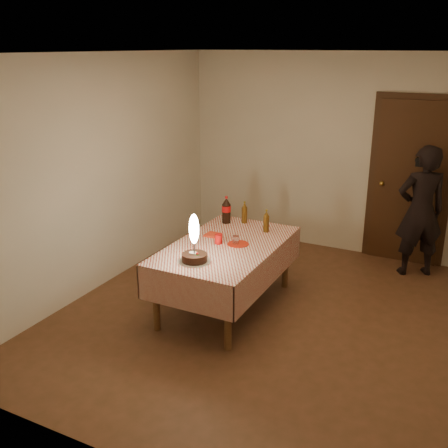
{
  "coord_description": "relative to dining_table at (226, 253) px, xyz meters",
  "views": [
    {
      "loc": [
        1.8,
        -4.47,
        2.67
      ],
      "look_at": [
        -0.46,
        -0.01,
        0.95
      ],
      "focal_mm": 42.0,
      "sensor_mm": 36.0,
      "label": 1
    }
  ],
  "objects": [
    {
      "name": "cola_bottle",
      "position": [
        -0.31,
        0.62,
        0.25
      ],
      "size": [
        0.1,
        0.1,
        0.32
      ],
      "color": "black",
      "rests_on": "dining_table"
    },
    {
      "name": "amber_bottle_right",
      "position": [
        0.22,
        0.55,
        0.21
      ],
      "size": [
        0.06,
        0.06,
        0.26
      ],
      "color": "#54340E",
      "rests_on": "dining_table"
    },
    {
      "name": "room_shell",
      "position": [
        0.49,
        0.04,
        1.04
      ],
      "size": [
        4.04,
        4.54,
        2.62
      ],
      "color": "silver",
      "rests_on": "ground"
    },
    {
      "name": "birthday_cake",
      "position": [
        -0.07,
        -0.54,
        0.23
      ],
      "size": [
        0.3,
        0.3,
        0.47
      ],
      "color": "white",
      "rests_on": "dining_table"
    },
    {
      "name": "photographer",
      "position": [
        1.67,
        1.81,
        0.18
      ],
      "size": [
        0.69,
        0.62,
        1.59
      ],
      "color": "black",
      "rests_on": "ground"
    },
    {
      "name": "red_cup",
      "position": [
        -0.08,
        -0.01,
        0.15
      ],
      "size": [
        0.08,
        0.08,
        0.1
      ],
      "primitive_type": "cylinder",
      "color": "red",
      "rests_on": "dining_table"
    },
    {
      "name": "clear_cup",
      "position": [
        0.09,
        0.05,
        0.14
      ],
      "size": [
        0.07,
        0.07,
        0.09
      ],
      "primitive_type": "cylinder",
      "color": "silver",
      "rests_on": "dining_table"
    },
    {
      "name": "ground",
      "position": [
        0.46,
        -0.04,
        -0.62
      ],
      "size": [
        4.0,
        4.5,
        0.01
      ],
      "primitive_type": "cube",
      "color": "brown",
      "rests_on": "ground"
    },
    {
      "name": "amber_bottle_left",
      "position": [
        -0.12,
        0.72,
        0.21
      ],
      "size": [
        0.06,
        0.06,
        0.26
      ],
      "color": "#54340E",
      "rests_on": "dining_table"
    },
    {
      "name": "red_plate",
      "position": [
        0.11,
        0.06,
        0.1
      ],
      "size": [
        0.22,
        0.22,
        0.01
      ],
      "primitive_type": "cylinder",
      "color": "red",
      "rests_on": "dining_table"
    },
    {
      "name": "dining_table",
      "position": [
        0.0,
        0.0,
        0.0
      ],
      "size": [
        1.02,
        1.72,
        0.71
      ],
      "color": "brown",
      "rests_on": "ground"
    },
    {
      "name": "napkin_stack",
      "position": [
        -0.25,
        0.17,
        0.11
      ],
      "size": [
        0.15,
        0.15,
        0.02
      ],
      "primitive_type": "cube",
      "color": "red",
      "rests_on": "dining_table"
    }
  ]
}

